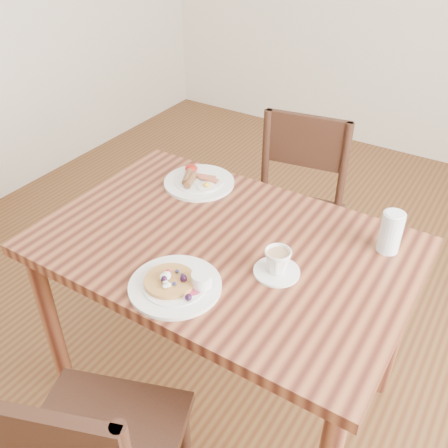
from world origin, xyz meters
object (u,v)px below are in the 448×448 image
object	(u,v)px
pancake_plate	(177,284)
teacup_saucer	(277,263)
dining_table	(224,265)
water_glass	(391,232)
breakfast_plate	(198,181)
chair_far	(293,207)

from	to	relation	value
pancake_plate	teacup_saucer	bearing A→B (deg)	44.84
dining_table	pancake_plate	xyz separation A→B (m)	(0.00, -0.26, 0.11)
pancake_plate	water_glass	size ratio (longest dim) A/B	1.97
dining_table	teacup_saucer	world-z (taller)	teacup_saucer
breakfast_plate	teacup_saucer	size ratio (longest dim) A/B	1.93
chair_far	water_glass	xyz separation A→B (m)	(0.51, -0.43, 0.33)
water_glass	teacup_saucer	bearing A→B (deg)	-130.45
dining_table	water_glass	world-z (taller)	water_glass
chair_far	breakfast_plate	distance (m)	0.54
teacup_saucer	chair_far	bearing A→B (deg)	110.69
chair_far	water_glass	size ratio (longest dim) A/B	6.42
dining_table	breakfast_plate	bearing A→B (deg)	137.38
dining_table	chair_far	xyz separation A→B (m)	(-0.05, 0.67, -0.16)
chair_far	dining_table	bearing A→B (deg)	85.16
chair_far	breakfast_plate	size ratio (longest dim) A/B	3.26
pancake_plate	breakfast_plate	xyz separation A→B (m)	(-0.28, 0.52, -0.00)
water_glass	breakfast_plate	bearing A→B (deg)	178.64
chair_far	teacup_saucer	distance (m)	0.82
breakfast_plate	water_glass	xyz separation A→B (m)	(0.74, -0.02, 0.06)
dining_table	teacup_saucer	size ratio (longest dim) A/B	8.57
chair_far	pancake_plate	world-z (taller)	chair_far
teacup_saucer	water_glass	distance (m)	0.38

